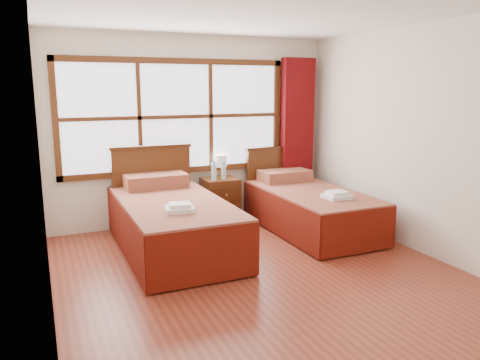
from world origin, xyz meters
name	(u,v)px	position (x,y,z in m)	size (l,w,h in m)	color
floor	(264,276)	(0.00, 0.00, 0.00)	(4.50, 4.50, 0.00)	brown
ceiling	(266,9)	(0.00, 0.00, 2.60)	(4.50, 4.50, 0.00)	white
wall_back	(193,131)	(0.00, 2.25, 1.30)	(4.00, 4.00, 0.00)	silver
wall_left	(41,164)	(-2.00, 0.00, 1.30)	(4.50, 4.50, 0.00)	silver
wall_right	(422,141)	(2.00, 0.00, 1.30)	(4.50, 4.50, 0.00)	silver
window	(176,117)	(-0.25, 2.21, 1.50)	(3.16, 0.06, 1.56)	white
curtain	(297,136)	(1.60, 2.11, 1.17)	(0.50, 0.16, 2.30)	#61090C
bed_left	(171,221)	(-0.63, 1.20, 0.35)	(1.16, 2.26, 1.13)	#3E1E0C
bed_right	(309,207)	(1.27, 1.20, 0.31)	(1.06, 2.08, 1.03)	#3E1E0C
nightstand	(220,200)	(0.31, 1.99, 0.32)	(0.48, 0.47, 0.64)	#48250F
towels_left	(180,208)	(-0.69, 0.63, 0.64)	(0.34, 0.31, 0.09)	white
towels_right	(337,195)	(1.33, 0.65, 0.59)	(0.31, 0.27, 0.09)	white
lamp	(221,162)	(0.33, 2.04, 0.87)	(0.17, 0.17, 0.33)	gold
bottle_near	(214,171)	(0.18, 1.91, 0.76)	(0.07, 0.07, 0.27)	silver
bottle_far	(224,172)	(0.33, 1.92, 0.74)	(0.06, 0.06, 0.23)	silver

